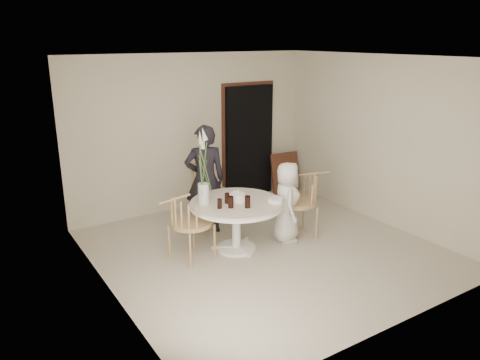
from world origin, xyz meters
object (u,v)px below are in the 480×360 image
table (236,209)px  birthday_cake (237,197)px  chair_left (183,219)px  girl (205,179)px  chair_far (203,184)px  flower_vase (203,177)px  boy (287,202)px  chair_right (306,195)px

table → birthday_cake: birthday_cake is taller
chair_left → girl: girl is taller
girl → birthday_cake: 0.82m
table → chair_far: size_ratio=1.34×
table → flower_vase: bearing=156.3°
chair_left → boy: boy is taller
chair_right → chair_left: bearing=-80.2°
chair_left → birthday_cake: (0.82, -0.03, 0.16)m
chair_right → girl: bearing=-112.9°
table → flower_vase: (-0.42, 0.18, 0.50)m
birthday_cake → boy: bearing=-10.6°
chair_left → chair_far: bearing=-52.4°
table → boy: 0.82m
boy → flower_vase: (-1.22, 0.31, 0.51)m
chair_right → girl: 1.56m
table → chair_left: (-0.80, 0.05, 0.01)m
chair_far → chair_right: (1.07, -1.32, -0.00)m
chair_right → girl: (-1.23, 0.94, 0.21)m
chair_right → chair_left: size_ratio=1.03×
boy → birthday_cake: bearing=107.4°
chair_far → chair_left: size_ratio=1.03×
flower_vase → table: bearing=-23.7°
boy → flower_vase: flower_vase is taller
chair_right → birthday_cake: (-1.17, 0.12, 0.14)m
chair_right → girl: size_ratio=0.58×
chair_far → girl: bearing=-132.2°
chair_far → chair_left: chair_far is taller
girl → birthday_cake: girl is taller
birthday_cake → chair_right: bearing=-5.8°
boy → birthday_cake: size_ratio=5.23×
chair_left → chair_right: bearing=-108.6°
boy → birthday_cake: (-0.78, 0.15, 0.18)m
flower_vase → girl: bearing=60.1°
table → birthday_cake: size_ratio=5.73×
table → birthday_cake: 0.17m
chair_left → flower_vase: 0.64m
table → girl: size_ratio=0.78×
chair_right → girl: girl is taller
chair_right → boy: boy is taller
chair_right → flower_vase: size_ratio=0.91×
table → chair_far: 1.23m
flower_vase → birthday_cake: bearing=-20.4°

